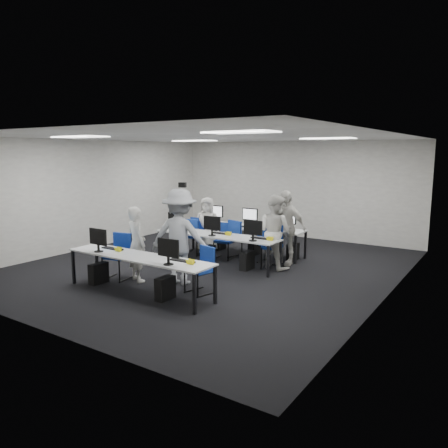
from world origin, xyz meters
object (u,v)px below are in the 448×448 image
Objects in this scene: chair_1 at (200,279)px; chair_3 at (225,248)px; chair_2 at (194,243)px; desk_front at (139,258)px; chair_5 at (195,241)px; chair_0 at (118,265)px; chair_4 at (272,254)px; chair_7 at (269,251)px; student_2 at (207,225)px; desk_mid at (216,236)px; photographer at (180,237)px; student_3 at (285,227)px; student_1 at (275,232)px; student_0 at (137,244)px; chair_6 at (240,246)px.

chair_3 is (-1.13, 2.55, 0.00)m from chair_1.
chair_1 is 3.28m from chair_2.
chair_5 reaches higher than desk_front.
chair_0 is 3.51m from chair_4.
chair_2 reaches higher than chair_7.
chair_5 is 0.62× the size of student_2.
chair_5 is at bearing 147.94° from desk_mid.
desk_mid is 1.32m from student_2.
desk_front is 1.64× the size of photographer.
photographer reaches higher than chair_5.
chair_4 is 0.54× the size of student_3.
desk_front is at bearing 82.27° from student_1.
chair_2 reaches higher than chair_3.
desk_front is 3.65m from student_2.
student_0 is at bearing -108.87° from chair_3.
photographer reaches higher than student_0.
student_3 is (2.28, 0.01, 0.15)m from student_2.
student_3 is at bearing 4.22° from chair_7.
desk_front is 2.60m from desk_mid.
chair_3 is 0.96m from student_2.
chair_0 is 0.65× the size of student_2.
chair_0 is at bearing -116.23° from student_2.
chair_0 is (-1.07, -2.15, -0.38)m from desk_mid.
chair_6 is 1.17m from student_2.
chair_1 is 2.51m from student_1.
student_2 is 0.76× the size of photographer.
chair_6 is (1.27, 0.26, 0.01)m from chair_2.
chair_4 is 2.49m from photographer.
chair_0 is 2.74m from chair_2.
chair_0 reaches higher than chair_1.
student_2 is (-0.94, 3.53, 0.06)m from desk_front.
chair_1 is 1.66m from student_0.
student_2 reaches higher than chair_1.
chair_4 reaches higher than chair_5.
chair_4 is at bearing -56.51° from chair_7.
desk_mid is 3.30× the size of chair_4.
chair_0 is 2.90m from chair_3.
desk_front is 3.63m from chair_7.
chair_6 is (0.15, 0.85, -0.37)m from desk_mid.
student_2 reaches higher than chair_5.
chair_3 is 0.52× the size of student_1.
chair_7 is (2.06, 0.29, -0.01)m from chair_2.
chair_7 reaches higher than chair_1.
chair_7 is 0.79m from student_1.
student_1 is (1.31, 3.07, 0.17)m from desk_front.
desk_mid is 3.25× the size of chair_6.
desk_front is 1.87× the size of student_1.
desk_mid is 3.34× the size of chair_0.
chair_0 is 1.56m from photographer.
chair_2 is 1.03× the size of chair_5.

